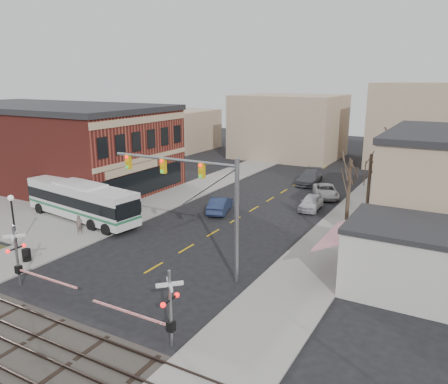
# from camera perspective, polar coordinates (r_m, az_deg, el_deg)

# --- Properties ---
(ground) EXTENTS (160.00, 160.00, 0.00)m
(ground) POSITION_cam_1_polar(r_m,az_deg,el_deg) (29.37, -11.64, -11.11)
(ground) COLOR black
(ground) RESTS_ON ground
(sidewalk_west) EXTENTS (5.00, 60.00, 0.12)m
(sidewalk_west) POSITION_cam_1_polar(r_m,az_deg,el_deg) (49.77, -4.97, -0.01)
(sidewalk_west) COLOR gray
(sidewalk_west) RESTS_ON ground
(sidewalk_east) EXTENTS (5.00, 60.00, 0.12)m
(sidewalk_east) POSITION_cam_1_polar(r_m,az_deg,el_deg) (42.46, 16.81, -3.19)
(sidewalk_east) COLOR gray
(sidewalk_east) RESTS_ON ground
(ballast_strip) EXTENTS (160.00, 5.00, 0.06)m
(ballast_strip) POSITION_cam_1_polar(r_m,az_deg,el_deg) (24.70, -24.38, -17.42)
(ballast_strip) COLOR #332D28
(ballast_strip) RESTS_ON ground
(rail_tracks) EXTENTS (160.00, 3.91, 0.14)m
(rail_tracks) POSITION_cam_1_polar(r_m,az_deg,el_deg) (24.66, -24.40, -17.24)
(rail_tracks) COLOR #2D231E
(rail_tracks) RESTS_ON ground
(brick_building) EXTENTS (30.40, 15.40, 9.60)m
(brick_building) POSITION_cam_1_polar(r_m,az_deg,el_deg) (57.76, -21.99, 5.83)
(brick_building) COLOR maroon
(brick_building) RESTS_ON ground
(awning_shop) EXTENTS (9.74, 6.20, 4.30)m
(awning_shop) POSITION_cam_1_polar(r_m,az_deg,el_deg) (28.74, 23.92, -7.99)
(awning_shop) COLOR beige
(awning_shop) RESTS_ON ground
(tree_east_a) EXTENTS (0.28, 0.28, 6.75)m
(tree_east_a) POSITION_cam_1_polar(r_m,az_deg,el_deg) (33.79, 15.84, -1.57)
(tree_east_a) COLOR #382B21
(tree_east_a) RESTS_ON sidewalk_east
(tree_east_b) EXTENTS (0.28, 0.28, 6.30)m
(tree_east_b) POSITION_cam_1_polar(r_m,az_deg,el_deg) (39.47, 18.33, 0.21)
(tree_east_b) COLOR #382B21
(tree_east_b) RESTS_ON sidewalk_east
(tree_east_c) EXTENTS (0.28, 0.28, 7.20)m
(tree_east_c) POSITION_cam_1_polar(r_m,az_deg,el_deg) (47.06, 20.56, 2.82)
(tree_east_c) COLOR #382B21
(tree_east_c) RESTS_ON sidewalk_east
(transit_bus) EXTENTS (13.12, 4.52, 3.31)m
(transit_bus) POSITION_cam_1_polar(r_m,az_deg,el_deg) (41.63, -18.15, -1.05)
(transit_bus) COLOR silver
(transit_bus) RESTS_ON ground
(traffic_signal_mast) EXTENTS (9.57, 0.30, 8.00)m
(traffic_signal_mast) POSITION_cam_1_polar(r_m,az_deg,el_deg) (27.83, -3.16, 0.28)
(traffic_signal_mast) COLOR gray
(traffic_signal_mast) RESTS_ON ground
(rr_crossing_west) EXTENTS (5.60, 1.36, 4.00)m
(rr_crossing_west) POSITION_cam_1_polar(r_m,az_deg,el_deg) (29.69, -24.94, -7.80)
(rr_crossing_west) COLOR gray
(rr_crossing_west) RESTS_ON ground
(rr_crossing_east) EXTENTS (5.60, 1.36, 4.00)m
(rr_crossing_east) POSITION_cam_1_polar(r_m,az_deg,el_deg) (21.79, -7.94, -14.75)
(rr_crossing_east) COLOR gray
(rr_crossing_east) RESTS_ON ground
(street_lamp) EXTENTS (0.44, 0.44, 4.22)m
(street_lamp) POSITION_cam_1_polar(r_m,az_deg,el_deg) (35.80, -25.92, -2.20)
(street_lamp) COLOR black
(street_lamp) RESTS_ON sidewalk_west
(trash_bin) EXTENTS (0.60, 0.60, 0.86)m
(trash_bin) POSITION_cam_1_polar(r_m,az_deg,el_deg) (34.01, -24.39, -7.50)
(trash_bin) COLOR black
(trash_bin) RESTS_ON sidewalk_west
(car_a) EXTENTS (2.05, 4.49, 1.49)m
(car_a) POSITION_cam_1_polar(r_m,az_deg,el_deg) (43.88, 11.32, -1.33)
(car_a) COLOR silver
(car_a) RESTS_ON ground
(car_b) EXTENTS (2.86, 4.90, 1.53)m
(car_b) POSITION_cam_1_polar(r_m,az_deg,el_deg) (42.15, -0.52, -1.67)
(car_b) COLOR #1C2746
(car_b) RESTS_ON ground
(car_c) EXTENTS (4.24, 5.56, 1.40)m
(car_c) POSITION_cam_1_polar(r_m,az_deg,el_deg) (48.73, 13.15, 0.12)
(car_c) COLOR #B9B9B9
(car_c) RESTS_ON ground
(car_d) EXTENTS (2.73, 5.87, 1.66)m
(car_d) POSITION_cam_1_polar(r_m,az_deg,el_deg) (54.56, 11.09, 1.91)
(car_d) COLOR #46464B
(car_d) RESTS_ON ground
(pedestrian_near) EXTENTS (0.50, 0.65, 1.59)m
(pedestrian_near) POSITION_cam_1_polar(r_m,az_deg,el_deg) (38.00, -18.38, -4.05)
(pedestrian_near) COLOR #655450
(pedestrian_near) RESTS_ON sidewalk_west
(pedestrian_far) EXTENTS (0.93, 0.98, 1.60)m
(pedestrian_far) POSITION_cam_1_polar(r_m,az_deg,el_deg) (39.86, -15.96, -2.99)
(pedestrian_far) COLOR #2F3752
(pedestrian_far) RESTS_ON sidewalk_west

